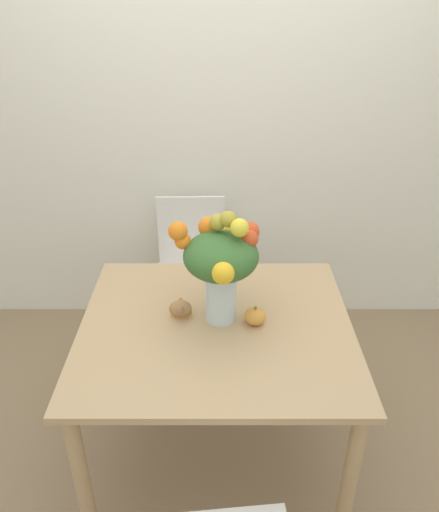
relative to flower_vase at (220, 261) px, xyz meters
The scene contains 7 objects.
ground_plane 1.03m from the flower_vase, 110.67° to the right, with size 12.00×12.00×0.00m, color #8E7556.
wall_back 1.18m from the flower_vase, 91.08° to the left, with size 8.00×0.06×2.70m.
dining_table 0.38m from the flower_vase, 110.67° to the right, with size 1.13×1.00×0.76m.
flower_vase is the anchor object (origin of this frame).
pumpkin 0.28m from the flower_vase, 17.90° to the right, with size 0.09×0.09×0.08m.
turkey_figurine 0.29m from the flower_vase, behind, with size 0.10×0.13×0.08m.
dining_chair_near_window 1.02m from the flower_vase, 101.79° to the left, with size 0.43×0.43×0.90m.
Camera 1 is at (0.01, -1.65, 2.02)m, focal length 35.00 mm.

